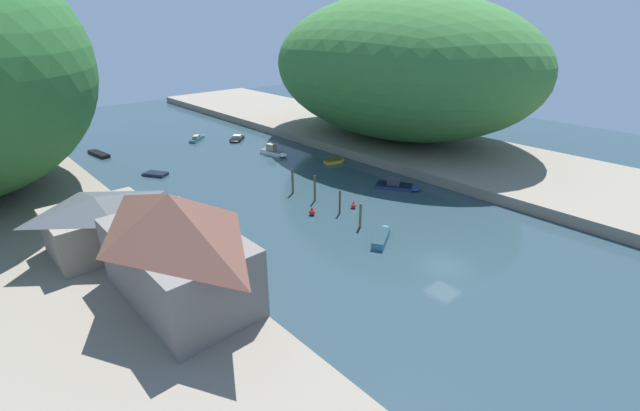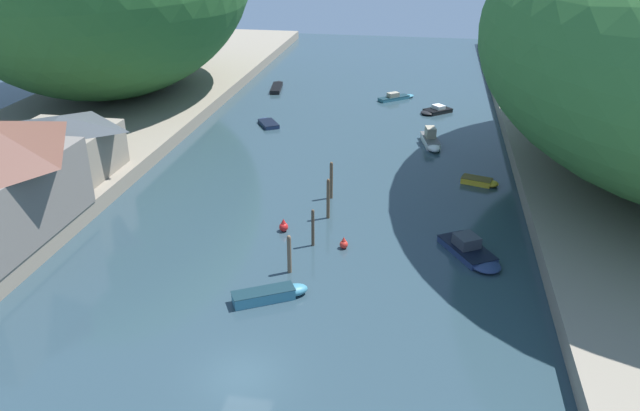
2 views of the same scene
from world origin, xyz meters
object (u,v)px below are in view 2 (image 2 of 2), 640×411
Objects in this scene: boat_white_cruiser at (435,111)px; channel_buoy_near at (344,244)px; boat_far_upstream at (277,87)px; boat_mid_channel at (397,97)px; boat_near_quay at (431,141)px; boathouse_shed at (64,143)px; person_on_quay at (56,192)px; channel_buoy_far at (284,226)px; boat_navy_launch at (471,251)px; boat_small_dinghy at (267,123)px; boat_moored_right at (273,294)px; boat_far_right_bank at (481,182)px.

boat_white_cruiser is 4.62× the size of channel_buoy_near.
boat_far_upstream is 1.52× the size of boat_white_cruiser.
boat_mid_channel is 0.90× the size of boat_near_quay.
boathouse_shed is 6.74m from person_on_quay.
boat_navy_launch is at bearing -5.92° from channel_buoy_far.
channel_buoy_far reaches higher than boat_small_dinghy.
boat_mid_channel is at bearing 80.95° from channel_buoy_far.
boat_small_dinghy is at bearing 114.97° from channel_buoy_near.
boat_small_dinghy is 32.57m from boat_navy_launch.
boat_navy_launch is 13.83m from boat_moored_right.
channel_buoy_near is (-5.87, -33.21, 0.06)m from boat_white_cruiser.
boat_moored_right is at bearing -106.69° from boat_small_dinghy.
boat_far_right_bank is at bearing -61.98° from boat_small_dinghy.
boat_small_dinghy is 15.25m from boat_far_upstream.
channel_buoy_near is (-1.19, -38.18, 0.05)m from boat_mid_channel.
boat_far_upstream is 7.02× the size of channel_buoy_near.
person_on_quay is (-27.32, -32.55, 1.99)m from boat_white_cruiser.
boat_near_quay is 30.16m from boat_moored_right.
boat_mid_channel is 1.16× the size of boat_small_dinghy.
boat_far_right_bank is 1.95× the size of person_on_quay.
person_on_quay reaches higher than boat_navy_launch.
boat_navy_launch is (7.32, -37.79, 0.08)m from boat_mid_channel.
person_on_quay is (-27.00, -21.34, 1.75)m from boat_near_quay.
boathouse_shed is at bearing 89.93° from boat_white_cruiser.
boat_far_right_bank is 23.74m from boat_moored_right.
boat_far_upstream is 43.26m from channel_buoy_near.
boat_moored_right is 8.69m from channel_buoy_far.
boat_near_quay is at bearing 136.74° from boat_white_cruiser.
boat_navy_launch is at bearing 85.74° from boat_near_quay.
boat_near_quay reaches higher than boat_far_upstream.
boat_near_quay is 1.26× the size of boat_white_cruiser.
boathouse_shed is 9.61× the size of channel_buoy_near.
boat_near_quay is at bearing -50.84° from boat_far_upstream.
channel_buoy_near is at bearing -15.63° from boathouse_shed.
boat_small_dinghy is at bearing -88.15° from boat_far_upstream.
boathouse_shed is 1.65× the size of boat_near_quay.
boat_white_cruiser is (20.39, -7.53, 0.03)m from boat_far_upstream.
boat_navy_launch is 1.41× the size of boat_white_cruiser.
channel_buoy_far reaches higher than boat_far_right_bank.
boathouse_shed reaches higher than boat_moored_right.
boat_mid_channel reaches higher than boat_white_cruiser.
boat_near_quay is 34.46m from person_on_quay.
boat_moored_right is at bearing -33.19° from boathouse_shed.
boat_white_cruiser is at bearing -41.34° from person_on_quay.
boat_moored_right is (-9.15, -40.06, 0.07)m from boat_white_cruiser.
boathouse_shed is 33.31m from boat_navy_launch.
boat_mid_channel is at bearing -87.00° from boat_near_quay.
person_on_quay is (-31.33, -12.27, 2.01)m from boat_far_right_bank.
boat_small_dinghy is at bearing 107.07° from channel_buoy_far.
person_on_quay is at bearing -142.38° from boat_small_dinghy.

